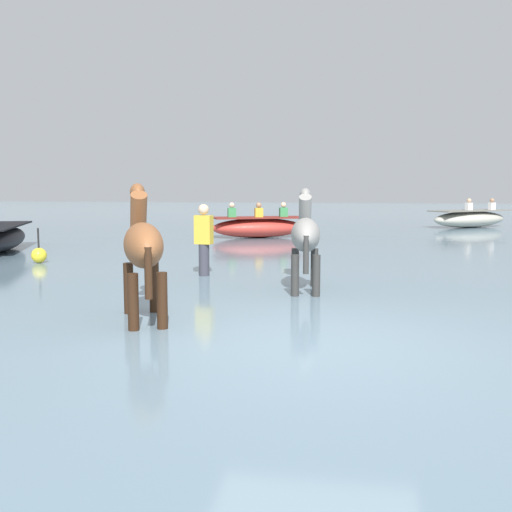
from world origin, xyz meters
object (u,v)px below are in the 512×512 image
boat_near_starboard (470,219)px  channel_buoy (39,255)px  boat_distant_west (258,227)px  horse_lead_chestnut (143,248)px  horse_trailing_grey (305,237)px  person_spectator_far (204,245)px

boat_near_starboard → channel_buoy: size_ratio=4.85×
boat_distant_west → channel_buoy: size_ratio=4.26×
horse_lead_chestnut → boat_near_starboard: (7.15, 18.62, -0.55)m
boat_distant_west → boat_near_starboard: bearing=39.3°
horse_trailing_grey → channel_buoy: (-6.12, 2.47, -0.69)m
boat_near_starboard → person_spectator_far: size_ratio=2.30×
boat_distant_west → channel_buoy: boat_distant_west is taller
boat_near_starboard → person_spectator_far: person_spectator_far is taller
horse_lead_chestnut → horse_trailing_grey: horse_lead_chestnut is taller
channel_buoy → person_spectator_far: bearing=-16.6°
horse_lead_chestnut → channel_buoy: 6.61m
person_spectator_far → channel_buoy: person_spectator_far is taller
person_spectator_far → boat_near_starboard: bearing=63.7°
horse_lead_chestnut → person_spectator_far: size_ratio=1.23×
horse_trailing_grey → boat_distant_west: 10.09m
horse_lead_chestnut → boat_near_starboard: 19.96m
boat_near_starboard → channel_buoy: 17.82m
boat_near_starboard → horse_lead_chestnut: bearing=-111.0°
boat_near_starboard → person_spectator_far: bearing=-116.3°
horse_trailing_grey → boat_near_starboard: (5.33, 16.13, -0.51)m
horse_lead_chestnut → horse_trailing_grey: (1.82, 2.50, -0.04)m
boat_distant_west → boat_near_starboard: boat_near_starboard is taller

